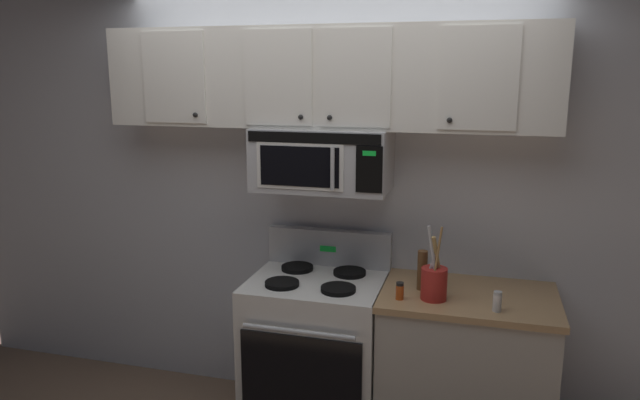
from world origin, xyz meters
TOP-DOWN VIEW (x-y plane):
  - back_wall at (0.00, 0.79)m, footprint 5.20×0.10m
  - stove_range at (0.00, 0.42)m, footprint 0.76×0.69m
  - over_range_microwave at (-0.00, 0.54)m, footprint 0.76×0.43m
  - upper_cabinets at (-0.00, 0.57)m, footprint 2.50×0.36m
  - counter_segment at (0.84, 0.43)m, footprint 0.93×0.65m
  - utensil_crock_red at (0.66, 0.30)m, footprint 0.13×0.13m
  - salt_shaker at (0.98, 0.22)m, footprint 0.04×0.04m
  - pepper_mill at (0.59, 0.43)m, footprint 0.05×0.05m
  - spice_jar at (0.49, 0.25)m, footprint 0.04×0.04m

SIDE VIEW (x-z plane):
  - counter_segment at x=0.84m, z-range 0.00..0.90m
  - stove_range at x=0.00m, z-range -0.09..1.03m
  - spice_jar at x=0.49m, z-range 0.90..0.99m
  - salt_shaker at x=0.98m, z-range 0.90..1.00m
  - utensil_crock_red at x=0.66m, z-range 0.80..1.20m
  - pepper_mill at x=0.59m, z-range 0.90..1.12m
  - back_wall at x=0.00m, z-range 0.00..2.70m
  - over_range_microwave at x=0.00m, z-range 1.40..1.75m
  - upper_cabinets at x=0.00m, z-range 1.75..2.30m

